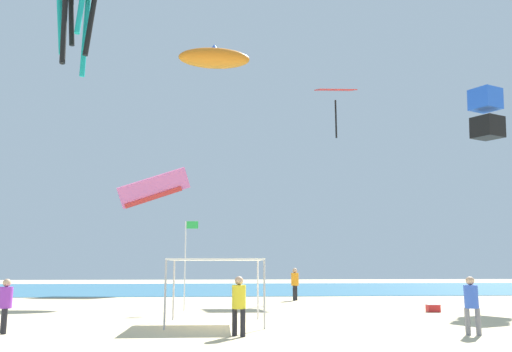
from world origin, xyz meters
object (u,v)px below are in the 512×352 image
Objects in this scene: person_leftmost at (471,300)px; kite_diamond_red at (335,93)px; banner_flag at (187,257)px; kite_inflatable_orange at (214,58)px; kite_parafoil_pink at (154,188)px; person_rightmost at (239,301)px; kite_box_blue at (486,113)px; cooler_box at (433,308)px; canopy_tent at (216,262)px; person_central at (5,301)px; person_near_tent at (295,281)px.

kite_diamond_red is (0.82, 20.98, 13.87)m from person_leftmost.
kite_inflatable_orange is (0.89, 14.41, 15.98)m from banner_flag.
kite_parafoil_pink is at bearing 157.73° from kite_inflatable_orange.
kite_box_blue reaches higher than person_rightmost.
cooler_box is 0.10× the size of kite_parafoil_pink.
canopy_tent reaches higher than person_central.
person_central is 9.36m from banner_flag.
person_leftmost reaches higher than person_central.
person_central is 24.91m from kite_parafoil_pink.
canopy_tent reaches higher than person_near_tent.
person_near_tent reaches higher than cooler_box.
kite_diamond_red is (10.07, 11.91, 12.44)m from banner_flag.
kite_inflatable_orange reaches higher than cooler_box.
person_near_tent is 1.09× the size of person_leftmost.
kite_box_blue is at bearing 139.39° from kite_parafoil_pink.
kite_inflatable_orange is (5.95, 22.16, 17.47)m from person_central.
kite_box_blue is (22.14, 11.20, 9.88)m from person_central.
kite_box_blue is (20.84, -12.64, 2.77)m from kite_parafoil_pink.
canopy_tent is at bearing 5.85° from person_near_tent.
kite_box_blue is (15.64, 9.08, 8.65)m from canopy_tent.
person_central is at bearing -158.89° from cooler_box.
person_rightmost is 0.30× the size of kite_inflatable_orange.
kite_parafoil_pink is 24.53m from kite_box_blue.
kite_inflatable_orange is at bearing 119.61° from person_leftmost.
kite_parafoil_pink is (-5.92, 24.95, 7.06)m from person_rightmost.
cooler_box is at bearing 23.04° from canopy_tent.
canopy_tent is 5.87× the size of cooler_box.
person_near_tent is 9.44m from cooler_box.
person_near_tent is 0.33× the size of kite_inflatable_orange.
person_leftmost is 0.57× the size of kite_box_blue.
person_near_tent is at bearing -59.68° from kite_inflatable_orange.
cooler_box is 13.17m from kite_box_blue.
kite_parafoil_pink is (-9.79, 9.70, 6.97)m from person_near_tent.
canopy_tent is 2.02× the size of person_central.
banner_flag is 19.95m from kite_diamond_red.
cooler_box is at bearing 96.24° from kite_diamond_red.
person_central is 0.40× the size of kite_diamond_red.
person_leftmost is 25.16m from kite_diamond_red.
person_central is 0.95× the size of person_rightmost.
person_central is at bearing -123.16° from banner_flag.
person_central is at bearing -107.40° from kite_inflatable_orange.
cooler_box is at bearing 120.94° from kite_parafoil_pink.
kite_diamond_red reaches higher than kite_box_blue.
kite_inflatable_orange is 20.97m from kite_box_blue.
person_leftmost is 14.36m from person_central.
person_leftmost is 3.04× the size of cooler_box.
person_central is at bearing -177.12° from kite_box_blue.
banner_flag is (-1.44, 5.61, 0.25)m from canopy_tent.
kite_box_blue is (14.91, 12.31, 9.83)m from person_rightmost.
person_central is 17.41m from cooler_box.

